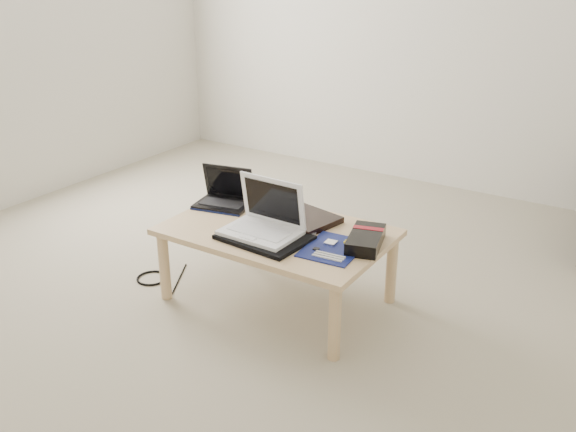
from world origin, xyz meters
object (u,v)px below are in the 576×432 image
Objects in this scene: white_laptop at (264,221)px; gpu_box at (366,239)px; coffee_table at (277,238)px; netbook at (225,197)px.

white_laptop reaches higher than gpu_box.
coffee_table is at bearing 82.86° from white_laptop.
white_laptop is (0.41, -0.22, 0.03)m from netbook.
coffee_table is 0.47m from gpu_box.
netbook is at bearing 152.24° from white_laptop.
netbook is at bearing 163.69° from coffee_table.
netbook is 0.89× the size of white_laptop.
netbook reaches higher than coffee_table.
gpu_box is at bearing -3.64° from netbook.
white_laptop is at bearing -27.76° from netbook.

